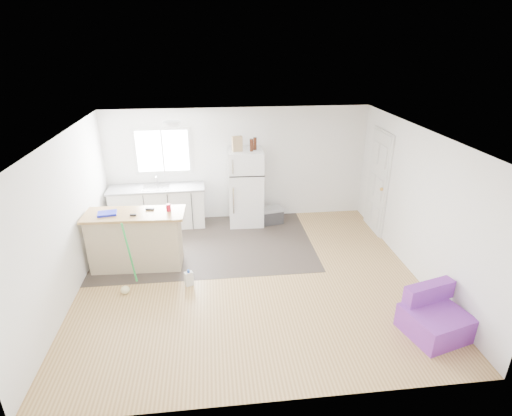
{
  "coord_description": "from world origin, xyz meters",
  "views": [
    {
      "loc": [
        -0.55,
        -5.65,
        3.7
      ],
      "look_at": [
        0.17,
        0.7,
        0.95
      ],
      "focal_mm": 28.0,
      "sensor_mm": 36.0,
      "label": 1
    }
  ],
  "objects": [
    {
      "name": "room",
      "position": [
        0.0,
        0.0,
        1.2
      ],
      "size": [
        5.51,
        5.01,
        2.41
      ],
      "color": "#9A7040",
      "rests_on": "ground"
    },
    {
      "name": "vinyl_zone",
      "position": [
        -0.73,
        1.25,
        0.0
      ],
      "size": [
        4.05,
        2.5,
        0.0
      ],
      "primitive_type": "cube",
      "color": "#332D26",
      "rests_on": "floor"
    },
    {
      "name": "window",
      "position": [
        -1.55,
        2.49,
        1.55
      ],
      "size": [
        1.18,
        0.06,
        0.98
      ],
      "color": "white",
      "rests_on": "back_wall"
    },
    {
      "name": "interior_door",
      "position": [
        2.72,
        1.55,
        1.02
      ],
      "size": [
        0.11,
        0.92,
        2.1
      ],
      "color": "white",
      "rests_on": "right_wall"
    },
    {
      "name": "ceiling_fixture",
      "position": [
        -1.2,
        1.2,
        2.36
      ],
      "size": [
        0.3,
        0.3,
        0.07
      ],
      "primitive_type": "cylinder",
      "color": "white",
      "rests_on": "ceiling"
    },
    {
      "name": "kitchen_cabinets",
      "position": [
        -1.71,
        2.2,
        0.44
      ],
      "size": [
        1.96,
        0.65,
        1.14
      ],
      "rotation": [
        0.0,
        0.0,
        0.02
      ],
      "color": "white",
      "rests_on": "floor"
    },
    {
      "name": "peninsula",
      "position": [
        -1.9,
        0.58,
        0.51
      ],
      "size": [
        1.67,
        0.7,
        1.01
      ],
      "rotation": [
        0.0,
        0.0,
        -0.04
      ],
      "color": "tan",
      "rests_on": "floor"
    },
    {
      "name": "refrigerator",
      "position": [
        0.13,
        2.15,
        0.8
      ],
      "size": [
        0.73,
        0.69,
        1.61
      ],
      "rotation": [
        0.0,
        0.0,
        -0.03
      ],
      "color": "white",
      "rests_on": "floor"
    },
    {
      "name": "cooler",
      "position": [
        0.67,
        2.06,
        0.18
      ],
      "size": [
        0.51,
        0.4,
        0.35
      ],
      "rotation": [
        0.0,
        0.0,
        0.21
      ],
      "color": "#303033",
      "rests_on": "floor"
    },
    {
      "name": "purple_seat",
      "position": [
        2.32,
        -1.61,
        0.23
      ],
      "size": [
        0.91,
        0.89,
        0.62
      ],
      "rotation": [
        0.0,
        0.0,
        0.27
      ],
      "color": "purple",
      "rests_on": "floor"
    },
    {
      "name": "cleaner_jug",
      "position": [
        -1.01,
        -0.12,
        0.12
      ],
      "size": [
        0.15,
        0.13,
        0.28
      ],
      "rotation": [
        0.0,
        0.0,
        0.37
      ],
      "color": "silver",
      "rests_on": "floor"
    },
    {
      "name": "mop",
      "position": [
        -1.96,
        -0.2,
        0.23
      ],
      "size": [
        0.22,
        0.35,
        1.24
      ],
      "rotation": [
        0.0,
        0.0,
        -0.12
      ],
      "color": "green",
      "rests_on": "floor"
    },
    {
      "name": "red_cup",
      "position": [
        -1.31,
        0.61,
        1.07
      ],
      "size": [
        0.09,
        0.09,
        0.12
      ],
      "primitive_type": "cylinder",
      "rotation": [
        0.0,
        0.0,
        0.19
      ],
      "color": "red",
      "rests_on": "peninsula"
    },
    {
      "name": "blue_tray",
      "position": [
        -2.31,
        0.57,
        1.03
      ],
      "size": [
        0.33,
        0.26,
        0.04
      ],
      "primitive_type": "cube",
      "rotation": [
        0.0,
        0.0,
        0.16
      ],
      "color": "#141BBD",
      "rests_on": "peninsula"
    },
    {
      "name": "tool_a",
      "position": [
        -1.63,
        0.68,
        1.03
      ],
      "size": [
        0.15,
        0.08,
        0.03
      ],
      "primitive_type": "cube",
      "rotation": [
        0.0,
        0.0,
        -0.2
      ],
      "color": "black",
      "rests_on": "peninsula"
    },
    {
      "name": "tool_b",
      "position": [
        -1.88,
        0.48,
        1.03
      ],
      "size": [
        0.1,
        0.05,
        0.03
      ],
      "primitive_type": "cube",
      "rotation": [
        0.0,
        0.0,
        -0.11
      ],
      "color": "black",
      "rests_on": "peninsula"
    },
    {
      "name": "cardboard_box",
      "position": [
        -0.04,
        2.09,
        1.76
      ],
      "size": [
        0.21,
        0.13,
        0.3
      ],
      "primitive_type": "cube",
      "rotation": [
        0.0,
        0.0,
        0.17
      ],
      "color": "tan",
      "rests_on": "refrigerator"
    },
    {
      "name": "bottle_left",
      "position": [
        0.24,
        2.05,
        1.73
      ],
      "size": [
        0.07,
        0.07,
        0.25
      ],
      "primitive_type": "cylinder",
      "rotation": [
        0.0,
        0.0,
        0.01
      ],
      "color": "#351509",
      "rests_on": "refrigerator"
    },
    {
      "name": "bottle_right",
      "position": [
        0.32,
        2.16,
        1.73
      ],
      "size": [
        0.09,
        0.09,
        0.25
      ],
      "primitive_type": "cylinder",
      "rotation": [
        0.0,
        0.0,
        -0.35
      ],
      "color": "#351509",
      "rests_on": "refrigerator"
    }
  ]
}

